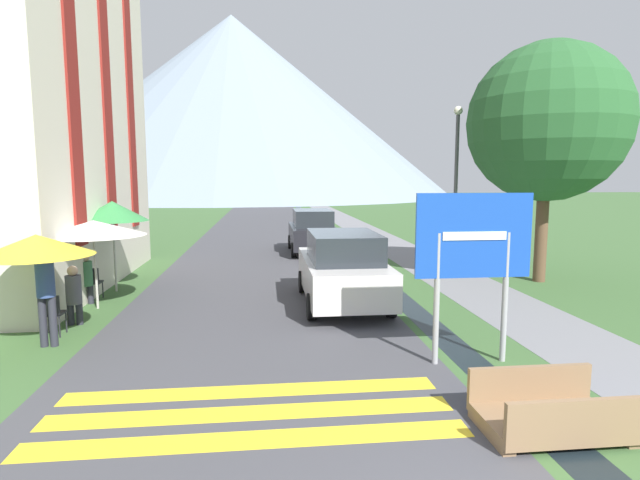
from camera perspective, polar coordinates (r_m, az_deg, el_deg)
The scene contains 22 objects.
ground_plane at distance 23.45m, azimuth -0.60°, elevation -0.58°, with size 160.00×160.00×0.00m, color #3D6033.
road at distance 33.28m, azimuth -6.59°, elevation 1.66°, with size 6.40×60.00×0.01m.
footpath at distance 33.79m, azimuth 3.82°, elevation 1.78°, with size 2.20×60.00×0.01m.
drainage_channel at distance 33.46m, azimuth -0.24°, elevation 1.73°, with size 0.60×60.00×0.00m.
crosswalk_marking at distance 7.13m, azimuth -7.81°, elevation -19.00°, with size 5.44×1.84×0.01m.
mountain_distant at distance 92.40m, azimuth -9.93°, elevation 14.76°, with size 76.09×76.09×31.19m.
hotel_building at distance 17.04m, azimuth -32.38°, elevation 17.24°, with size 5.78×9.81×12.01m.
road_sign at distance 8.68m, azimuth 17.11°, elevation -1.19°, with size 1.98×0.11×2.89m.
footbridge at distance 7.14m, azimuth 24.83°, elevation -17.62°, with size 1.70×1.10×0.65m.
parked_car_near at distance 12.38m, azimuth 2.60°, elevation -3.25°, with size 1.98×4.35×1.82m.
parked_car_far at distance 20.94m, azimuth -0.89°, elevation 1.01°, with size 1.90×4.09×1.82m.
cafe_chair_far_right at distance 14.30m, azimuth -25.26°, elevation -4.15°, with size 0.40×0.40×0.85m.
cafe_chair_far_left at distance 14.13m, azimuth -24.59°, elevation -4.24°, with size 0.40×0.40×0.85m.
cafe_chair_near_left at distance 11.29m, azimuth -28.35°, elevation -7.19°, with size 0.40×0.40×0.85m.
cafe_umbrella_front_yellow at distance 10.46m, azimuth -29.68°, elevation -0.54°, with size 2.00×2.00×2.12m.
cafe_umbrella_middle_white at distance 12.98m, azimuth -24.47°, elevation 1.25°, with size 2.41×2.41×2.14m.
cafe_umbrella_rear_green at distance 14.77m, azimuth -22.64°, elevation 3.06°, with size 1.90×1.90×2.51m.
person_standing_terrace at distance 10.56m, azimuth -28.84°, elevation -5.07°, with size 0.32×0.32×1.84m.
person_seated_near at distance 11.92m, azimuth -26.32°, elevation -5.38°, with size 0.32×0.32×1.29m.
person_seated_far at distance 13.76m, azimuth -25.19°, elevation -3.73°, with size 0.32×0.32×1.29m.
streetlamp at distance 16.74m, azimuth 15.28°, elevation 7.02°, with size 0.28×0.28×5.39m.
tree_by_path at distance 16.47m, azimuth 24.55°, elevation 12.07°, with size 4.64×4.64×7.07m.
Camera 1 is at (-2.28, -3.13, 3.14)m, focal length 28.00 mm.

